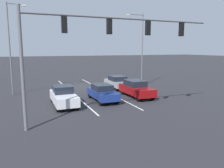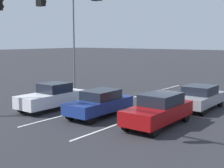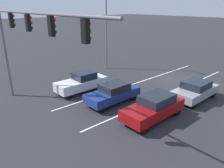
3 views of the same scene
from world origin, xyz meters
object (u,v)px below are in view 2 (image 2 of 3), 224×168
at_px(car_gray_leftlane_second, 200,97).
at_px(street_lamp_right_shoulder, 75,29).
at_px(car_maroon_leftlane_front, 159,110).
at_px(car_navy_midlane_front, 100,103).
at_px(car_silver_rightlane_front, 52,97).

distance_m(car_gray_leftlane_second, street_lamp_right_shoulder, 12.10).
bearing_deg(car_maroon_leftlane_front, car_navy_midlane_front, 4.53).
bearing_deg(car_maroon_leftlane_front, car_silver_rightlane_front, 5.18).
distance_m(car_maroon_leftlane_front, car_gray_leftlane_second, 4.92).
relative_size(car_gray_leftlane_second, street_lamp_right_shoulder, 0.46).
bearing_deg(car_gray_leftlane_second, street_lamp_right_shoulder, -3.34).
relative_size(car_navy_midlane_front, car_gray_leftlane_second, 1.01).
xyz_separation_m(car_maroon_leftlane_front, car_gray_leftlane_second, (-0.18, -4.92, -0.06)).
distance_m(car_navy_midlane_front, street_lamp_right_shoulder, 10.46).
bearing_deg(car_navy_midlane_front, street_lamp_right_shoulder, -38.13).
relative_size(car_maroon_leftlane_front, street_lamp_right_shoulder, 0.49).
relative_size(car_maroon_leftlane_front, car_gray_leftlane_second, 1.06).
bearing_deg(street_lamp_right_shoulder, car_navy_midlane_front, 141.87).
distance_m(car_silver_rightlane_front, car_maroon_leftlane_front, 7.20).
relative_size(car_silver_rightlane_front, car_maroon_leftlane_front, 0.98).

